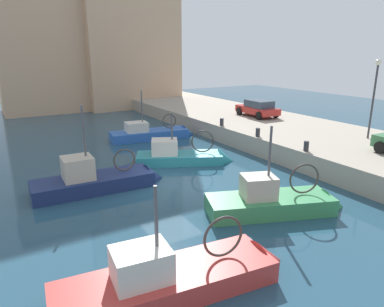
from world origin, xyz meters
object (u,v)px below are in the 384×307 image
at_px(mooring_bollard_north, 222,122).
at_px(quay_streetlamp, 375,86).
at_px(mooring_bollard_south, 306,146).
at_px(mooring_bollard_mid, 258,132).
at_px(parked_car_red, 258,108).
at_px(fishing_boat_blue, 154,137).
at_px(fishing_boat_navy, 101,186).
at_px(fishing_boat_green, 277,209).
at_px(fishing_boat_teal, 185,160).
at_px(fishing_boat_red, 180,286).

xyz_separation_m(mooring_bollard_north, quay_streetlamp, (5.65, -7.90, 2.98)).
height_order(mooring_bollard_south, mooring_bollard_mid, same).
bearing_deg(parked_car_red, fishing_boat_blue, 168.48).
xyz_separation_m(fishing_boat_navy, mooring_bollard_south, (10.51, -3.25, 1.32)).
distance_m(fishing_boat_green, fishing_boat_teal, 7.89).
bearing_deg(fishing_boat_red, parked_car_red, 43.76).
height_order(fishing_boat_blue, mooring_bollard_north, fishing_boat_blue).
relative_size(fishing_boat_green, parked_car_red, 1.57).
bearing_deg(quay_streetlamp, fishing_boat_blue, 130.42).
bearing_deg(mooring_bollard_mid, fishing_boat_navy, -175.91).
relative_size(mooring_bollard_mid, quay_streetlamp, 0.11).
relative_size(fishing_boat_navy, mooring_bollard_mid, 11.81).
relative_size(fishing_boat_blue, parked_car_red, 1.73).
bearing_deg(mooring_bollard_mid, fishing_boat_teal, 170.06).
height_order(fishing_boat_navy, fishing_boat_teal, fishing_boat_navy).
xyz_separation_m(fishing_boat_green, quay_streetlamp, (10.56, 3.13, 4.32)).
distance_m(fishing_boat_green, mooring_bollard_south, 5.93).
height_order(parked_car_red, mooring_bollard_south, parked_car_red).
relative_size(mooring_bollard_south, mooring_bollard_north, 1.00).
height_order(fishing_boat_teal, mooring_bollard_south, fishing_boat_teal).
xyz_separation_m(fishing_boat_red, mooring_bollard_mid, (10.83, 9.37, 1.35)).
bearing_deg(fishing_boat_teal, fishing_boat_blue, 82.06).
relative_size(fishing_boat_red, quay_streetlamp, 1.47).
relative_size(fishing_boat_green, fishing_boat_blue, 0.91).
height_order(fishing_boat_teal, quay_streetlamp, quay_streetlamp).
distance_m(mooring_bollard_mid, mooring_bollard_north, 4.00).
height_order(fishing_boat_red, mooring_bollard_mid, fishing_boat_red).
distance_m(fishing_boat_navy, fishing_boat_teal, 5.85).
bearing_deg(mooring_bollard_south, mooring_bollard_north, 90.00).
distance_m(fishing_boat_navy, parked_car_red, 16.67).
relative_size(fishing_boat_teal, mooring_bollard_north, 10.91).
bearing_deg(mooring_bollard_north, fishing_boat_green, -114.00).
xyz_separation_m(fishing_boat_green, parked_car_red, (9.71, 12.63, 1.77)).
bearing_deg(mooring_bollard_mid, quay_streetlamp, -34.64).
xyz_separation_m(mooring_bollard_south, quay_streetlamp, (5.65, 0.10, 2.98)).
bearing_deg(mooring_bollard_mid, mooring_bollard_north, 90.00).
distance_m(fishing_boat_navy, quay_streetlamp, 17.02).
xyz_separation_m(fishing_boat_blue, mooring_bollard_south, (3.97, -11.39, 1.36)).
relative_size(fishing_boat_teal, mooring_bollard_mid, 10.91).
relative_size(parked_car_red, mooring_bollard_south, 7.15).
height_order(fishing_boat_green, mooring_bollard_north, fishing_boat_green).
xyz_separation_m(fishing_boat_red, mooring_bollard_south, (10.83, 5.37, 1.35)).
height_order(parked_car_red, mooring_bollard_north, parked_car_red).
bearing_deg(fishing_boat_blue, quay_streetlamp, -49.58).
relative_size(fishing_boat_red, mooring_bollard_north, 12.92).
bearing_deg(mooring_bollard_south, mooring_bollard_mid, 90.00).
xyz_separation_m(fishing_boat_green, mooring_bollard_mid, (4.91, 7.03, 1.35)).
bearing_deg(mooring_bollard_south, fishing_boat_teal, 135.16).
bearing_deg(fishing_boat_green, fishing_boat_red, -158.46).
relative_size(fishing_boat_navy, fishing_boat_teal, 1.08).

